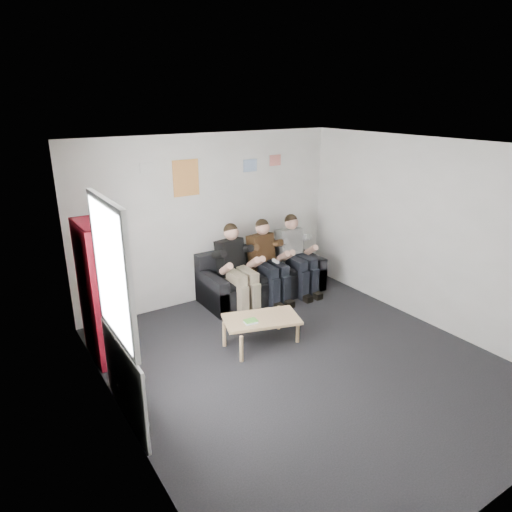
{
  "coord_description": "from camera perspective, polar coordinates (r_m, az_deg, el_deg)",
  "views": [
    {
      "loc": [
        -3.25,
        -3.89,
        3.2
      ],
      "look_at": [
        0.1,
        1.3,
        1.05
      ],
      "focal_mm": 32.0,
      "sensor_mm": 36.0,
      "label": 1
    }
  ],
  "objects": [
    {
      "name": "room_shell",
      "position": [
        5.4,
        6.6,
        -1.0
      ],
      "size": [
        5.0,
        5.0,
        5.0
      ],
      "color": "black",
      "rests_on": "ground"
    },
    {
      "name": "sofa",
      "position": [
        7.76,
        0.68,
        -2.82
      ],
      "size": [
        2.11,
        0.86,
        0.82
      ],
      "color": "black",
      "rests_on": "ground"
    },
    {
      "name": "bookshelf",
      "position": [
        6.05,
        -19.26,
        -4.33
      ],
      "size": [
        0.27,
        0.81,
        1.8
      ],
      "rotation": [
        0.0,
        0.0,
        0.01
      ],
      "color": "maroon",
      "rests_on": "ground"
    },
    {
      "name": "coffee_table",
      "position": [
        6.21,
        0.67,
        -8.12
      ],
      "size": [
        1.0,
        0.55,
        0.4
      ],
      "rotation": [
        0.0,
        0.0,
        -0.3
      ],
      "color": "tan",
      "rests_on": "ground"
    },
    {
      "name": "game_cases",
      "position": [
        6.06,
        -0.66,
        -8.19
      ],
      "size": [
        0.18,
        0.15,
        0.03
      ],
      "rotation": [
        0.0,
        0.0,
        -0.16
      ],
      "color": "white",
      "rests_on": "coffee_table"
    },
    {
      "name": "person_left",
      "position": [
        7.17,
        -2.36,
        -1.53
      ],
      "size": [
        0.43,
        0.91,
        1.35
      ],
      "rotation": [
        0.0,
        0.0,
        0.17
      ],
      "color": "black",
      "rests_on": "sofa"
    },
    {
      "name": "person_middle",
      "position": [
        7.47,
        1.54,
        -0.7
      ],
      "size": [
        0.42,
        0.9,
        1.34
      ],
      "rotation": [
        0.0,
        0.0,
        0.14
      ],
      "color": "#462E17",
      "rests_on": "sofa"
    },
    {
      "name": "person_right",
      "position": [
        7.8,
        5.11,
        0.1
      ],
      "size": [
        0.42,
        0.9,
        1.34
      ],
      "rotation": [
        0.0,
        0.0,
        -0.07
      ],
      "color": "white",
      "rests_on": "sofa"
    },
    {
      "name": "radiator",
      "position": [
        5.11,
        -15.25,
        -15.52
      ],
      "size": [
        0.1,
        0.64,
        0.6
      ],
      "color": "white",
      "rests_on": "ground"
    },
    {
      "name": "window",
      "position": [
        4.75,
        -16.82,
        -8.95
      ],
      "size": [
        0.05,
        1.3,
        2.36
      ],
      "color": "white",
      "rests_on": "room_shell"
    },
    {
      "name": "poster_large",
      "position": [
        7.08,
        -8.76,
        9.62
      ],
      "size": [
        0.42,
        0.01,
        0.55
      ],
      "primitive_type": "cube",
      "color": "gold",
      "rests_on": "room_shell"
    },
    {
      "name": "poster_blue",
      "position": [
        7.6,
        -0.74,
        11.25
      ],
      "size": [
        0.25,
        0.01,
        0.2
      ],
      "primitive_type": "cube",
      "color": "#3D7AD0",
      "rests_on": "room_shell"
    },
    {
      "name": "poster_pink",
      "position": [
        7.87,
        2.41,
        11.87
      ],
      "size": [
        0.22,
        0.01,
        0.18
      ],
      "primitive_type": "cube",
      "color": "#DF459F",
      "rests_on": "room_shell"
    },
    {
      "name": "poster_sign",
      "position": [
        6.83,
        -13.5,
        10.67
      ],
      "size": [
        0.2,
        0.01,
        0.14
      ],
      "primitive_type": "cube",
      "color": "white",
      "rests_on": "room_shell"
    }
  ]
}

